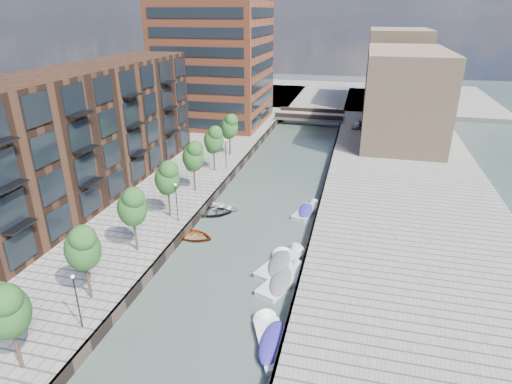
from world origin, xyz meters
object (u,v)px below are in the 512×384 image
at_px(tree_0, 6,309).
at_px(motorboat_4, 284,280).
at_px(bridge, 310,116).
at_px(sloop_3, 222,209).
at_px(tree_5, 213,139).
at_px(tree_6, 229,126).
at_px(tree_2, 132,206).
at_px(tree_4, 193,156).
at_px(sloop_2, 191,237).
at_px(motorboat_1, 283,263).
at_px(tree_3, 167,177).
at_px(motorboat_3, 307,211).
at_px(sloop_4, 210,214).
at_px(motorboat_0, 271,340).
at_px(motorboat_2, 285,266).
at_px(tree_1, 82,247).
at_px(car, 357,124).

distance_m(tree_0, motorboat_4, 19.75).
distance_m(bridge, sloop_3, 42.47).
relative_size(bridge, tree_5, 2.18).
xyz_separation_m(tree_0, tree_6, (0.00, 42.00, 0.00)).
bearing_deg(tree_2, tree_4, 90.00).
distance_m(bridge, tree_4, 41.08).
height_order(sloop_2, motorboat_1, motorboat_1).
height_order(tree_3, motorboat_3, tree_3).
distance_m(sloop_3, sloop_4, 1.74).
relative_size(bridge, motorboat_1, 2.19).
height_order(motorboat_0, motorboat_3, motorboat_0).
bearing_deg(tree_5, tree_3, -90.00).
distance_m(motorboat_0, motorboat_1, 9.54).
bearing_deg(motorboat_3, motorboat_4, -90.35).
bearing_deg(sloop_2, motorboat_2, -98.04).
xyz_separation_m(tree_2, motorboat_4, (13.30, -0.32, -5.09)).
distance_m(tree_6, sloop_2, 23.91).
xyz_separation_m(tree_3, sloop_3, (3.98, 4.80, -5.31)).
height_order(tree_1, sloop_3, tree_1).
height_order(bridge, car, bridge).
bearing_deg(tree_1, motorboat_4, 26.67).
xyz_separation_m(sloop_2, sloop_3, (0.88, 6.90, 0.00)).
distance_m(tree_3, sloop_2, 6.50).
xyz_separation_m(tree_2, motorboat_0, (13.70, -7.30, -5.10)).
height_order(sloop_4, motorboat_3, motorboat_3).
relative_size(tree_3, tree_4, 1.00).
bearing_deg(tree_3, motorboat_1, -20.70).
height_order(motorboat_1, motorboat_4, motorboat_1).
bearing_deg(tree_0, sloop_4, 82.73).
xyz_separation_m(sloop_3, motorboat_1, (8.74, -9.60, 0.23)).
distance_m(tree_0, tree_4, 28.00).
distance_m(tree_0, motorboat_2, 21.16).
bearing_deg(motorboat_4, tree_6, 115.16).
height_order(tree_1, tree_4, same).
relative_size(bridge, motorboat_3, 2.66).
bearing_deg(sloop_4, tree_6, -2.18).
distance_m(tree_2, motorboat_3, 19.56).
bearing_deg(sloop_2, tree_1, 174.31).
height_order(sloop_3, motorboat_4, motorboat_4).
height_order(tree_0, motorboat_1, tree_0).
height_order(tree_1, car, tree_1).
height_order(tree_0, tree_4, same).
bearing_deg(sloop_4, motorboat_2, -142.55).
xyz_separation_m(tree_3, car, (17.61, 41.50, -3.67)).
height_order(tree_6, motorboat_2, tree_6).
height_order(tree_0, sloop_3, tree_0).
distance_m(tree_0, motorboat_3, 30.84).
bearing_deg(sloop_3, motorboat_4, -131.13).
bearing_deg(motorboat_0, car, 86.00).
bearing_deg(tree_2, tree_6, 90.00).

